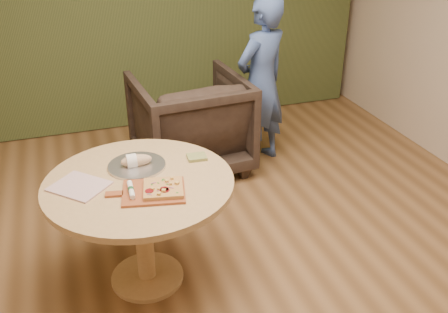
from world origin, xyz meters
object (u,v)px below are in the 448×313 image
object	(u,v)px
armchair	(190,118)
person_standing	(261,83)
flatbread_pizza	(163,188)
pedestal_table	(141,200)
cutlery_roll	(131,190)
serving_tray	(137,166)
bread_roll	(135,161)
pizza_paddle	(152,192)

from	to	relation	value
armchair	person_standing	distance (m)	0.71
flatbread_pizza	pedestal_table	bearing A→B (deg)	122.06
cutlery_roll	serving_tray	distance (m)	0.32
cutlery_roll	armchair	world-z (taller)	armchair
pedestal_table	cutlery_roll	distance (m)	0.23
cutlery_roll	serving_tray	xyz separation A→B (m)	(0.08, 0.31, -0.02)
flatbread_pizza	armchair	size ratio (longest dim) A/B	0.27
bread_roll	person_standing	distance (m)	1.75
cutlery_roll	serving_tray	bearing A→B (deg)	77.60
bread_roll	pizza_paddle	bearing A→B (deg)	-83.81
pizza_paddle	bread_roll	size ratio (longest dim) A/B	2.43
pizza_paddle	bread_roll	world-z (taller)	bread_roll
pizza_paddle	person_standing	bearing A→B (deg)	60.75
pedestal_table	armchair	distance (m)	1.56
pizza_paddle	bread_roll	distance (m)	0.34
cutlery_roll	person_standing	size ratio (longest dim) A/B	0.13
armchair	pedestal_table	bearing A→B (deg)	59.76
pedestal_table	bread_roll	distance (m)	0.25
flatbread_pizza	serving_tray	xyz separation A→B (m)	(-0.09, 0.35, -0.02)
pedestal_table	armchair	bearing A→B (deg)	64.02
pedestal_table	flatbread_pizza	distance (m)	0.27
serving_tray	flatbread_pizza	bearing A→B (deg)	-75.30
pizza_paddle	cutlery_roll	size ratio (longest dim) A/B	2.36
serving_tray	pizza_paddle	bearing A→B (deg)	-85.32
cutlery_roll	pizza_paddle	bearing A→B (deg)	-8.98
pedestal_table	cutlery_roll	bearing A→B (deg)	-115.29
pedestal_table	serving_tray	bearing A→B (deg)	83.63
cutlery_roll	bread_roll	distance (m)	0.32
armchair	flatbread_pizza	bearing A→B (deg)	65.81
pedestal_table	flatbread_pizza	bearing A→B (deg)	-57.94
cutlery_roll	person_standing	xyz separation A→B (m)	(1.39, 1.46, -0.01)
cutlery_roll	serving_tray	size ratio (longest dim) A/B	0.56
pizza_paddle	serving_tray	bearing A→B (deg)	106.14
pedestal_table	serving_tray	xyz separation A→B (m)	(0.02, 0.17, 0.15)
bread_roll	pedestal_table	bearing A→B (deg)	-93.44
pedestal_table	person_standing	bearing A→B (deg)	44.97
cutlery_roll	person_standing	distance (m)	2.02
flatbread_pizza	serving_tray	bearing A→B (deg)	104.70
pedestal_table	armchair	xyz separation A→B (m)	(0.68, 1.40, -0.13)
pedestal_table	person_standing	size ratio (longest dim) A/B	0.74
flatbread_pizza	person_standing	world-z (taller)	person_standing
cutlery_roll	person_standing	world-z (taller)	person_standing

